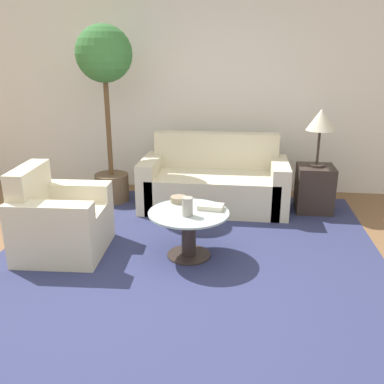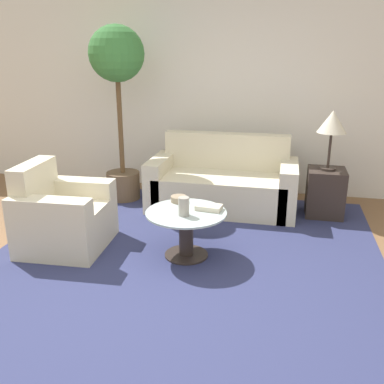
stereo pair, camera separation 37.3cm
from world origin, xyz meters
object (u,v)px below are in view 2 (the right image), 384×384
Objects in this scene: table_lamp at (332,123)px; bowl at (179,199)px; armchair at (61,219)px; coffee_table at (186,228)px; vase at (184,206)px; sofa_main at (223,184)px; book_stack at (209,207)px; potted_plant at (118,80)px.

table_lamp reaches higher than bowl.
coffee_table is (1.24, 0.04, -0.00)m from armchair.
armchair is 5.02× the size of vase.
table_lamp is at bearing 45.85° from coffee_table.
book_stack is at bearing -87.54° from sofa_main.
armchair is 1.26m from vase.
potted_plant reaches higher than table_lamp.
potted_plant is 12.58× the size of vase.
potted_plant is (-2.49, 0.05, 0.43)m from table_lamp.
sofa_main is 1.40m from coffee_table.
potted_plant is at bearing 129.33° from coffee_table.
sofa_main is 0.82× the size of potted_plant.
potted_plant is 2.16m from book_stack.
table_lamp is 1.81m from book_stack.
bowl reaches higher than coffee_table.
book_stack is (0.06, -1.30, 0.18)m from sofa_main.
table_lamp reaches higher than sofa_main.
coffee_table is 0.28m from book_stack.
table_lamp is at bearing 55.00° from book_stack.
armchair is at bearing -167.55° from book_stack.
armchair is 5.46× the size of bowl.
bowl is 0.35m from book_stack.
potted_plant reaches higher than sofa_main.
vase reaches higher than bowl.
sofa_main is 1.43m from table_lamp.
book_stack is at bearing -131.82° from table_lamp.
sofa_main reaches higher than book_stack.
sofa_main is 10.28× the size of vase.
armchair is 0.40× the size of potted_plant.
armchair is 3.41× the size of book_stack.
vase is 1.09× the size of bowl.
coffee_table is at bearing -134.15° from table_lamp.
armchair is 1.16m from bowl.
armchair is at bearing -92.94° from potted_plant.
bowl is at bearing 117.93° from coffee_table.
potted_plant is 13.69× the size of bowl.
vase is at bearing -132.33° from table_lamp.
table_lamp is (1.33, 1.37, 0.79)m from coffee_table.
vase is (1.24, -0.05, 0.24)m from armchair.
coffee_table is at bearing -146.18° from book_stack.
book_stack is at bearing 44.41° from vase.
vase is at bearing -128.77° from book_stack.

